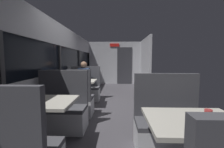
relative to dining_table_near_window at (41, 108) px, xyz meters
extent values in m
cube|color=#423F44|center=(0.89, 2.09, -0.65)|extent=(3.30, 9.20, 0.02)
cube|color=#B2B2B7|center=(-0.56, 2.09, -0.16)|extent=(0.08, 8.40, 0.95)
cube|color=#B2B2B7|center=(-0.56, 2.09, 1.36)|extent=(0.08, 8.40, 0.60)
cube|color=black|center=(-0.57, 2.09, 0.69)|extent=(0.03, 8.40, 0.75)
cube|color=#2D2D30|center=(-0.54, -0.01, 0.69)|extent=(0.06, 0.08, 0.75)
cube|color=#2D2D30|center=(-0.54, 2.09, 0.69)|extent=(0.06, 0.08, 0.75)
cube|color=#2D2D30|center=(-0.54, 4.19, 0.69)|extent=(0.06, 0.08, 0.75)
cube|color=#2D2D30|center=(-0.54, 6.29, 0.69)|extent=(0.06, 0.08, 0.75)
cube|color=#B2B2B7|center=(0.89, 6.29, 0.51)|extent=(2.90, 0.08, 2.30)
cube|color=#333338|center=(1.44, 6.24, 0.36)|extent=(0.80, 0.04, 2.00)
cube|color=red|center=(0.89, 6.23, 1.48)|extent=(0.50, 0.03, 0.16)
cube|color=#B2B2B7|center=(2.34, 5.09, 0.51)|extent=(0.08, 2.40, 2.30)
cylinder|color=#9E9EA3|center=(0.00, 0.00, -0.29)|extent=(0.10, 0.10, 0.70)
cube|color=beige|center=(0.00, 0.00, 0.08)|extent=(0.90, 0.70, 0.04)
cube|color=silver|center=(0.00, 0.66, -0.44)|extent=(0.95, 0.50, 0.39)
cube|color=#47474C|center=(0.00, 0.66, -0.22)|extent=(0.95, 0.50, 0.06)
cube|color=#47474C|center=(0.00, 0.87, 0.14)|extent=(0.95, 0.08, 0.65)
cylinder|color=#9E9EA3|center=(0.00, 2.09, -0.29)|extent=(0.10, 0.10, 0.70)
cube|color=beige|center=(0.00, 2.09, 0.08)|extent=(0.90, 0.70, 0.04)
cube|color=silver|center=(0.00, 1.43, -0.44)|extent=(0.95, 0.50, 0.39)
cube|color=#47474C|center=(0.00, 1.43, -0.22)|extent=(0.95, 0.50, 0.06)
cube|color=#47474C|center=(0.00, 1.22, 0.14)|extent=(0.95, 0.08, 0.65)
cube|color=silver|center=(0.00, 2.75, -0.44)|extent=(0.95, 0.50, 0.39)
cube|color=#47474C|center=(0.00, 2.75, -0.22)|extent=(0.95, 0.50, 0.06)
cube|color=#47474C|center=(0.00, 2.96, 0.14)|extent=(0.95, 0.08, 0.65)
cube|color=beige|center=(1.79, -0.60, 0.08)|extent=(0.90, 0.70, 0.04)
cube|color=silver|center=(1.79, 0.06, -0.44)|extent=(0.95, 0.50, 0.39)
cube|color=#47474C|center=(1.79, 0.06, -0.22)|extent=(0.95, 0.50, 0.06)
cube|color=#47474C|center=(1.79, 0.27, 0.14)|extent=(0.95, 0.08, 0.65)
cube|color=#26262D|center=(0.00, 2.75, -0.41)|extent=(0.30, 0.36, 0.45)
cube|color=#3F598C|center=(0.00, 2.70, 0.11)|extent=(0.34, 0.22, 0.60)
sphere|color=#8C664C|center=(0.00, 2.68, 0.52)|extent=(0.20, 0.20, 0.20)
cylinder|color=#3F598C|center=(-0.20, 2.52, 0.13)|extent=(0.07, 0.28, 0.07)
cylinder|color=#3F598C|center=(0.20, 2.52, 0.13)|extent=(0.07, 0.28, 0.07)
cylinder|color=#B23333|center=(1.92, -0.58, 0.15)|extent=(0.07, 0.07, 0.09)
camera|label=1|loc=(1.06, -2.00, 0.66)|focal=24.07mm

